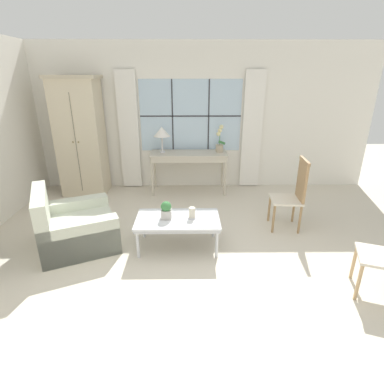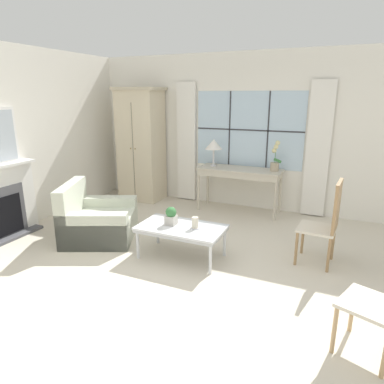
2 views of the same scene
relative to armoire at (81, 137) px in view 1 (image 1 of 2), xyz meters
The scene contains 11 objects.
ground_plane 3.55m from the armoire, 51.99° to the right, with size 14.00×14.00×0.00m, color beige.
wall_back_windowed 2.13m from the armoire, ahead, with size 7.20×0.14×2.80m.
armoire is the anchor object (origin of this frame).
console_table 2.07m from the armoire, ahead, with size 1.48×0.55×0.80m.
table_lamp 1.53m from the armoire, ahead, with size 0.31×0.31×0.50m.
potted_orchid 2.64m from the armoire, ahead, with size 0.19×0.15×0.52m.
armchair_upholstered 2.25m from the armoire, 76.87° to the right, with size 1.28×1.29×0.84m.
side_chair_wooden 3.95m from the armoire, 23.34° to the right, with size 0.48×0.48×1.09m.
coffee_table 2.91m from the armoire, 48.03° to the right, with size 1.11×0.63×0.43m.
potted_plant_small 2.78m from the armoire, 50.31° to the right, with size 0.14×0.14×0.24m.
pillar_candle 3.01m from the armoire, 45.16° to the right, with size 0.12×0.12×0.16m.
Camera 1 is at (-0.04, -3.01, 2.21)m, focal length 28.00 mm.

